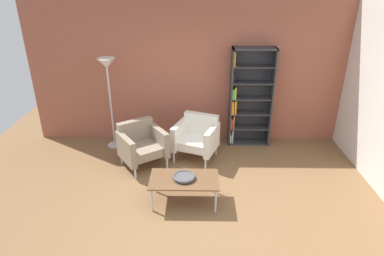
% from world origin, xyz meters
% --- Properties ---
extents(ground_plane, '(8.32, 8.32, 0.00)m').
position_xyz_m(ground_plane, '(0.00, 0.00, 0.00)').
color(ground_plane, brown).
extents(brick_back_panel, '(6.40, 0.12, 2.90)m').
position_xyz_m(brick_back_panel, '(0.00, 2.46, 1.45)').
color(brick_back_panel, '#9E5642').
rests_on(brick_back_panel, ground_plane).
extents(bookshelf_tall, '(0.80, 0.30, 1.90)m').
position_xyz_m(bookshelf_tall, '(0.99, 2.26, 0.94)').
color(bookshelf_tall, '#333338').
rests_on(bookshelf_tall, ground_plane).
extents(coffee_table_low, '(1.00, 0.56, 0.40)m').
position_xyz_m(coffee_table_low, '(-0.17, 0.28, 0.37)').
color(coffee_table_low, brown).
rests_on(coffee_table_low, ground_plane).
extents(decorative_bowl, '(0.32, 0.32, 0.05)m').
position_xyz_m(decorative_bowl, '(-0.17, 0.28, 0.43)').
color(decorative_bowl, '#4C4C51').
rests_on(decorative_bowl, coffee_table_low).
extents(armchair_corner_red, '(0.89, 0.86, 0.78)m').
position_xyz_m(armchair_corner_red, '(0.00, 1.63, 0.41)').
color(armchair_corner_red, white).
rests_on(armchair_corner_red, ground_plane).
extents(armchair_spare_guest, '(0.94, 0.93, 0.78)m').
position_xyz_m(armchair_spare_guest, '(-0.96, 1.32, 0.41)').
color(armchair_spare_guest, gray).
rests_on(armchair_spare_guest, ground_plane).
extents(floor_lamp_torchiere, '(0.32, 0.32, 1.74)m').
position_xyz_m(floor_lamp_torchiere, '(-1.62, 2.05, 1.45)').
color(floor_lamp_torchiere, silver).
rests_on(floor_lamp_torchiere, ground_plane).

